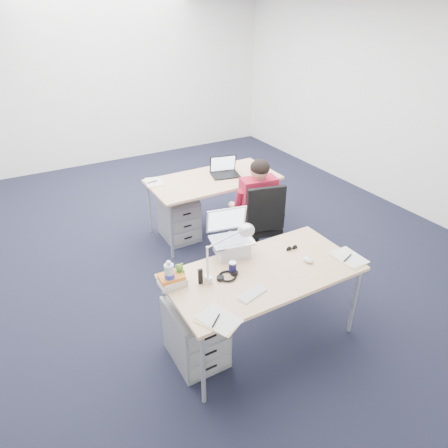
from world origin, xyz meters
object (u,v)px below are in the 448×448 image
object	(u,v)px
headphones	(227,276)
bear_figurine	(180,272)
wireless_keyboard	(252,294)
silver_laptop	(232,235)
office_chair	(258,240)
seated_person	(253,208)
dark_laptop	(225,167)
desk_near	(263,275)
far_cup	(258,165)
desk_lamp	(223,254)
water_bottle	(170,275)
desk_far	(214,182)
drawer_pedestal_near	(196,332)
can_koozie	(233,267)
sunglasses	(292,248)
computer_mouse	(308,260)
book_stack	(172,280)
cordless_phone	(200,276)
drawer_pedestal_far	(179,218)

from	to	relation	value
headphones	bear_figurine	distance (m)	0.38
wireless_keyboard	silver_laptop	bearing A→B (deg)	60.22
office_chair	seated_person	size ratio (longest dim) A/B	0.83
dark_laptop	office_chair	bearing A→B (deg)	-82.14
seated_person	silver_laptop	xyz separation A→B (m)	(-0.78, -0.84, 0.31)
desk_near	far_cup	size ratio (longest dim) A/B	14.35
desk_near	wireless_keyboard	bearing A→B (deg)	-140.66
desk_near	desk_lamp	bearing A→B (deg)	163.23
wireless_keyboard	water_bottle	distance (m)	0.64
far_cup	water_bottle	bearing A→B (deg)	-138.72
seated_person	desk_far	bearing A→B (deg)	108.49
desk_near	wireless_keyboard	world-z (taller)	wireless_keyboard
silver_laptop	drawer_pedestal_near	bearing A→B (deg)	-139.65
seated_person	bear_figurine	size ratio (longest dim) A/B	7.66
seated_person	water_bottle	xyz separation A→B (m)	(-1.43, -1.01, 0.24)
headphones	can_koozie	bearing A→B (deg)	26.15
desk_far	sunglasses	xyz separation A→B (m)	(-0.17, -1.78, 0.06)
desk_far	computer_mouse	xyz separation A→B (m)	(-0.17, -2.00, 0.07)
drawer_pedestal_near	wireless_keyboard	world-z (taller)	wireless_keyboard
bear_figurine	desk_lamp	bearing A→B (deg)	-35.83
can_koozie	water_bottle	world-z (taller)	water_bottle
book_stack	desk_lamp	world-z (taller)	desk_lamp
book_stack	dark_laptop	xyz separation A→B (m)	(1.46, 1.71, 0.08)
can_koozie	water_bottle	bearing A→B (deg)	172.06
desk_near	far_cup	world-z (taller)	far_cup
drawer_pedestal_near	cordless_phone	world-z (taller)	cordless_phone
can_koozie	desk_lamp	world-z (taller)	desk_lamp
can_koozie	headphones	bearing A→B (deg)	-152.35
water_bottle	bear_figurine	world-z (taller)	water_bottle
drawer_pedestal_near	can_koozie	xyz separation A→B (m)	(0.37, 0.03, 0.51)
computer_mouse	cordless_phone	bearing A→B (deg)	162.65
sunglasses	dark_laptop	distance (m)	1.81
book_stack	dark_laptop	size ratio (longest dim) A/B	0.59
headphones	drawer_pedestal_far	bearing A→B (deg)	76.88
bear_figurine	desk_lamp	distance (m)	0.37
desk_lamp	far_cup	distance (m)	2.39
water_bottle	sunglasses	xyz separation A→B (m)	(1.15, -0.04, -0.11)
wireless_keyboard	can_koozie	size ratio (longest dim) A/B	2.35
seated_person	drawer_pedestal_near	distance (m)	1.73
drawer_pedestal_near	computer_mouse	bearing A→B (deg)	-8.56
office_chair	sunglasses	bearing A→B (deg)	-91.76
drawer_pedestal_far	bear_figurine	world-z (taller)	bear_figurine
drawer_pedestal_far	cordless_phone	bearing A→B (deg)	-108.25
desk_near	book_stack	size ratio (longest dim) A/B	7.90
desk_lamp	desk_near	bearing A→B (deg)	-28.67
computer_mouse	dark_laptop	distance (m)	2.02
can_koozie	bear_figurine	bearing A→B (deg)	164.35
computer_mouse	drawer_pedestal_near	bearing A→B (deg)	165.44
wireless_keyboard	far_cup	size ratio (longest dim) A/B	2.14
drawer_pedestal_near	can_koozie	distance (m)	0.63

